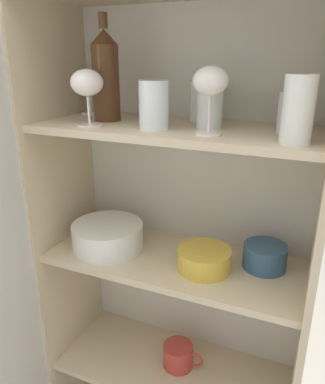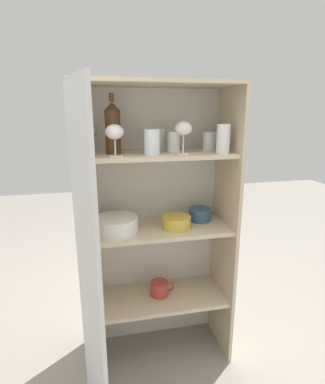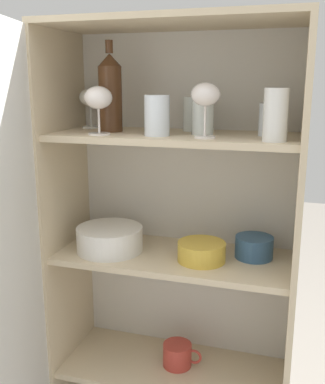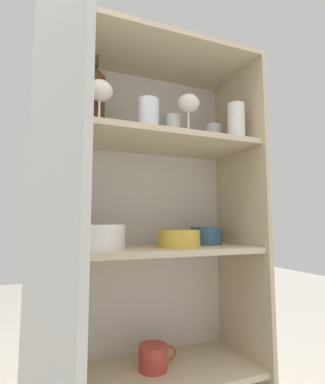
{
  "view_description": "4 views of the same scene",
  "coord_description": "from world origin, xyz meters",
  "px_view_note": "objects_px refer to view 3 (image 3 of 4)",
  "views": [
    {
      "loc": [
        0.36,
        -0.76,
        1.35
      ],
      "look_at": [
        -0.04,
        0.15,
        0.99
      ],
      "focal_mm": 35.0,
      "sensor_mm": 36.0,
      "label": 1
    },
    {
      "loc": [
        -0.28,
        -1.3,
        1.37
      ],
      "look_at": [
        0.03,
        0.16,
        0.97
      ],
      "focal_mm": 28.0,
      "sensor_mm": 36.0,
      "label": 2
    },
    {
      "loc": [
        0.37,
        -1.17,
        1.33
      ],
      "look_at": [
        -0.04,
        0.17,
        0.99
      ],
      "focal_mm": 42.0,
      "sensor_mm": 36.0,
      "label": 3
    },
    {
      "loc": [
        -0.36,
        -0.86,
        0.87
      ],
      "look_at": [
        0.04,
        0.14,
        0.98
      ],
      "focal_mm": 28.0,
      "sensor_mm": 36.0,
      "label": 4
    }
  ],
  "objects_px": {
    "wine_bottle": "(110,92)",
    "mixing_bowl_large": "(202,251)",
    "plate_stack_white": "(110,239)",
    "serving_bowl_small": "(254,246)",
    "coffee_mug_primary": "(178,355)"
  },
  "relations": [
    {
      "from": "plate_stack_white",
      "to": "coffee_mug_primary",
      "type": "height_order",
      "value": "plate_stack_white"
    },
    {
      "from": "wine_bottle",
      "to": "mixing_bowl_large",
      "type": "relative_size",
      "value": 1.84
    },
    {
      "from": "wine_bottle",
      "to": "plate_stack_white",
      "type": "distance_m",
      "value": 0.48
    },
    {
      "from": "wine_bottle",
      "to": "plate_stack_white",
      "type": "xyz_separation_m",
      "value": [
        -0.0,
        -0.03,
        -0.48
      ]
    },
    {
      "from": "mixing_bowl_large",
      "to": "serving_bowl_small",
      "type": "height_order",
      "value": "serving_bowl_small"
    },
    {
      "from": "plate_stack_white",
      "to": "serving_bowl_small",
      "type": "xyz_separation_m",
      "value": [
        0.47,
        0.08,
        -0.0
      ]
    },
    {
      "from": "plate_stack_white",
      "to": "coffee_mug_primary",
      "type": "xyz_separation_m",
      "value": [
        0.23,
        0.04,
        -0.42
      ]
    },
    {
      "from": "wine_bottle",
      "to": "mixing_bowl_large",
      "type": "bearing_deg",
      "value": -5.12
    },
    {
      "from": "serving_bowl_small",
      "to": "coffee_mug_primary",
      "type": "height_order",
      "value": "serving_bowl_small"
    },
    {
      "from": "wine_bottle",
      "to": "serving_bowl_small",
      "type": "relative_size",
      "value": 2.29
    },
    {
      "from": "wine_bottle",
      "to": "mixing_bowl_large",
      "type": "distance_m",
      "value": 0.57
    },
    {
      "from": "wine_bottle",
      "to": "serving_bowl_small",
      "type": "height_order",
      "value": "wine_bottle"
    },
    {
      "from": "coffee_mug_primary",
      "to": "wine_bottle",
      "type": "bearing_deg",
      "value": -177.89
    },
    {
      "from": "serving_bowl_small",
      "to": "mixing_bowl_large",
      "type": "bearing_deg",
      "value": -153.88
    },
    {
      "from": "wine_bottle",
      "to": "coffee_mug_primary",
      "type": "distance_m",
      "value": 0.92
    }
  ]
}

